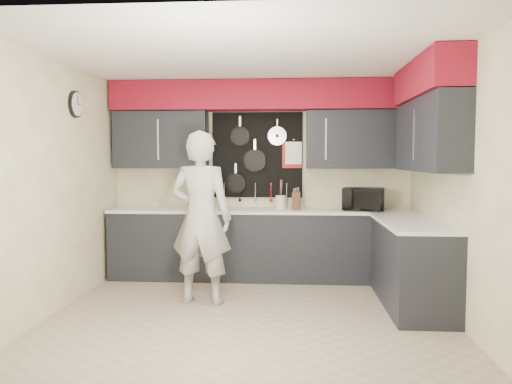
# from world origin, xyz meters

# --- Properties ---
(ground) EXTENTS (4.00, 4.00, 0.00)m
(ground) POSITION_xyz_m (0.00, 0.00, 0.00)
(ground) COLOR tan
(ground) RESTS_ON ground
(back_wall_assembly) EXTENTS (4.00, 0.36, 2.60)m
(back_wall_assembly) POSITION_xyz_m (0.01, 1.60, 2.01)
(back_wall_assembly) COLOR #F8F5C0
(back_wall_assembly) RESTS_ON ground
(right_wall_assembly) EXTENTS (0.36, 3.50, 2.60)m
(right_wall_assembly) POSITION_xyz_m (1.85, 0.26, 1.94)
(right_wall_assembly) COLOR #F8F5C0
(right_wall_assembly) RESTS_ON ground
(left_wall_assembly) EXTENTS (0.05, 3.50, 2.60)m
(left_wall_assembly) POSITION_xyz_m (-1.99, 0.02, 1.33)
(left_wall_assembly) COLOR #F8F5C0
(left_wall_assembly) RESTS_ON ground
(base_cabinets) EXTENTS (3.95, 2.20, 0.92)m
(base_cabinets) POSITION_xyz_m (0.49, 1.13, 0.46)
(base_cabinets) COLOR black
(base_cabinets) RESTS_ON ground
(microwave) EXTENTS (0.57, 0.45, 0.28)m
(microwave) POSITION_xyz_m (1.33, 1.39, 1.06)
(microwave) COLOR black
(microwave) RESTS_ON base_cabinets
(knife_block) EXTENTS (0.11, 0.11, 0.23)m
(knife_block) POSITION_xyz_m (0.47, 1.40, 1.03)
(knife_block) COLOR #3C2013
(knife_block) RESTS_ON base_cabinets
(utensil_crock) EXTENTS (0.13, 0.13, 0.17)m
(utensil_crock) POSITION_xyz_m (0.27, 1.51, 1.01)
(utensil_crock) COLOR white
(utensil_crock) RESTS_ON base_cabinets
(coffee_maker) EXTENTS (0.18, 0.21, 0.29)m
(coffee_maker) POSITION_xyz_m (-0.68, 1.39, 1.07)
(coffee_maker) COLOR black
(coffee_maker) RESTS_ON base_cabinets
(person) EXTENTS (0.75, 0.55, 1.88)m
(person) POSITION_xyz_m (-0.57, 0.30, 0.94)
(person) COLOR #BBBAB8
(person) RESTS_ON ground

